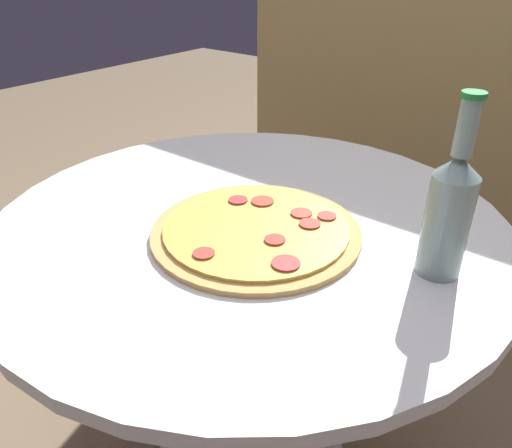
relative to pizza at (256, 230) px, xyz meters
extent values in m
cylinder|color=white|center=(-0.05, 0.04, -0.36)|extent=(0.10, 0.10, 0.65)
cylinder|color=white|center=(-0.05, 0.04, -0.02)|extent=(0.92, 0.92, 0.02)
cube|color=tan|center=(-0.05, 1.04, 0.05)|extent=(1.51, 0.04, 1.50)
cylinder|color=tan|center=(0.00, 0.00, 0.00)|extent=(0.36, 0.36, 0.01)
cylinder|color=#E0BC4C|center=(0.00, 0.00, 0.01)|extent=(0.31, 0.31, 0.01)
cylinder|color=#AD3A2B|center=(-0.04, 0.08, 0.01)|extent=(0.04, 0.04, 0.00)
cylinder|color=#B03A2F|center=(-0.01, -0.12, 0.01)|extent=(0.03, 0.03, 0.00)
cylinder|color=#AA362A|center=(0.07, 0.06, 0.01)|extent=(0.04, 0.04, 0.00)
cylinder|color=#A2332A|center=(0.08, 0.10, 0.01)|extent=(0.03, 0.03, 0.00)
cylinder|color=#B83833|center=(0.11, -0.06, 0.01)|extent=(0.04, 0.04, 0.00)
cylinder|color=#B0342A|center=(0.05, -0.02, 0.01)|extent=(0.03, 0.03, 0.00)
cylinder|color=#AE3231|center=(-0.09, 0.05, 0.01)|extent=(0.04, 0.04, 0.00)
cylinder|color=#B93E2E|center=(0.04, 0.08, 0.01)|extent=(0.04, 0.04, 0.00)
cylinder|color=gray|center=(0.28, 0.08, 0.07)|extent=(0.07, 0.07, 0.16)
cone|color=gray|center=(0.28, 0.08, 0.16)|extent=(0.07, 0.07, 0.03)
cylinder|color=gray|center=(0.28, 0.08, 0.22)|extent=(0.03, 0.03, 0.08)
cylinder|color=#1E8438|center=(0.28, 0.08, 0.26)|extent=(0.03, 0.03, 0.01)
camera|label=1|loc=(0.45, -0.57, 0.42)|focal=35.00mm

